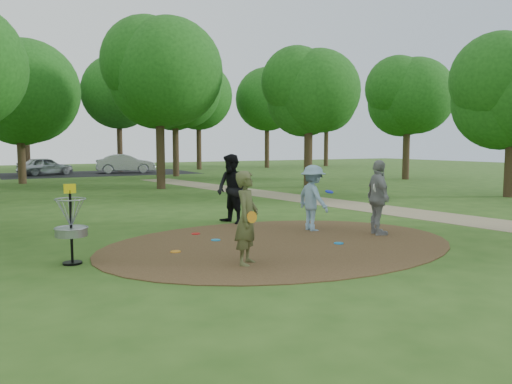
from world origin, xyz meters
TOP-DOWN VIEW (x-y plane):
  - ground at (0.00, 0.00)m, footprint 100.00×100.00m
  - dirt_clearing at (0.00, 0.00)m, footprint 8.40×8.40m
  - footpath at (6.50, 2.00)m, footprint 7.55×39.89m
  - parking_lot at (2.00, 30.00)m, footprint 14.00×8.00m
  - player_observer_with_disc at (-1.59, -1.36)m, footprint 0.76×0.77m
  - player_throwing_with_disc at (1.65, 1.09)m, footprint 0.99×1.14m
  - player_walking_with_disc at (0.29, 3.20)m, footprint 0.96×1.12m
  - player_waiting_with_disc at (2.73, -0.19)m, footprint 0.79×1.20m
  - disc_ground_cyan at (-1.18, 1.04)m, footprint 0.22×0.22m
  - disc_ground_blue at (1.14, -0.66)m, footprint 0.22×0.22m
  - disc_ground_red at (-1.28, 2.03)m, footprint 0.22×0.22m
  - car_left at (-1.97, 29.85)m, footprint 4.11×2.56m
  - car_right at (3.81, 29.49)m, footprint 4.68×2.35m
  - disc_ground_orange at (-2.44, 0.28)m, footprint 0.22×0.22m
  - disc_golf_basket at (-4.50, 0.30)m, footprint 0.63×0.63m
  - tree_ring at (1.31, 8.69)m, footprint 36.89×45.03m

SIDE VIEW (x-z plane):
  - ground at x=0.00m, z-range 0.00..0.00m
  - parking_lot at x=2.00m, z-range 0.00..0.01m
  - footpath at x=6.50m, z-range 0.00..0.01m
  - dirt_clearing at x=0.00m, z-range 0.00..0.02m
  - disc_ground_cyan at x=-1.18m, z-range 0.02..0.04m
  - disc_ground_blue at x=1.14m, z-range 0.02..0.04m
  - disc_ground_red at x=-1.28m, z-range 0.02..0.04m
  - disc_ground_orange at x=-2.44m, z-range 0.02..0.04m
  - car_left at x=-1.97m, z-range 0.00..1.30m
  - car_right at x=3.81m, z-range 0.00..1.47m
  - player_throwing_with_disc at x=1.65m, z-range 0.00..1.74m
  - disc_golf_basket at x=-4.50m, z-range 0.10..1.64m
  - player_observer_with_disc at x=-1.59m, z-range 0.00..1.79m
  - player_waiting_with_disc at x=2.73m, z-range 0.00..1.89m
  - player_walking_with_disc at x=0.29m, z-range 0.00..2.00m
  - tree_ring at x=1.31m, z-range 0.69..9.60m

